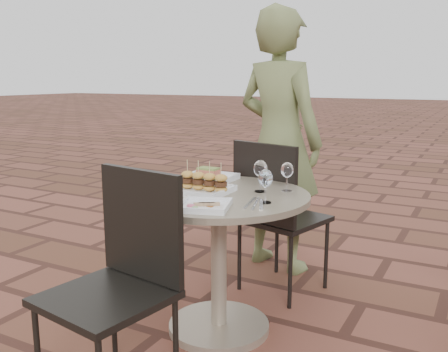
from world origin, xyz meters
The scene contains 13 objects.
ground centered at (0.00, 0.00, 0.00)m, with size 60.00×60.00×0.00m, color brown.
cafe_table centered at (0.24, 0.18, 0.48)m, with size 0.90×0.90×0.73m.
chair_far centered at (0.32, 0.73, 0.55)m, with size 0.54×0.54×0.93m.
chair_near centered at (0.15, -0.45, 0.55)m, with size 0.51×0.51×0.93m.
diner centered at (0.16, 1.18, 0.87)m, with size 0.64×0.42×1.74m, color #5E6638.
plate_salmon centered at (0.04, 0.43, 0.75)m, with size 0.27×0.27×0.07m.
plate_sliders centered at (0.17, 0.16, 0.77)m, with size 0.26×0.25×0.16m.
plate_tuna centered at (0.32, -0.10, 0.74)m, with size 0.28×0.28×0.03m.
wine_glass_right centered at (0.52, 0.12, 0.84)m, with size 0.07×0.07×0.16m.
wine_glass_mid centered at (0.41, 0.31, 0.84)m, with size 0.07×0.07×0.16m.
wine_glass_far centered at (0.52, 0.39, 0.83)m, with size 0.06×0.06×0.15m.
steel_ramekin centered at (-0.04, 0.34, 0.76)m, with size 0.07×0.07×0.05m, color silver.
cutlery_set centered at (0.49, 0.07, 0.73)m, with size 0.10×0.23×0.00m, color silver, non-canonical shape.
Camera 1 is at (1.40, -1.92, 1.29)m, focal length 40.00 mm.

